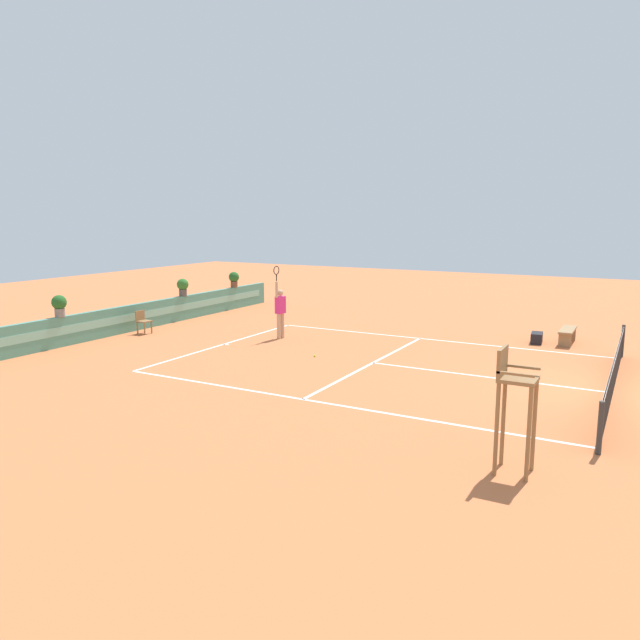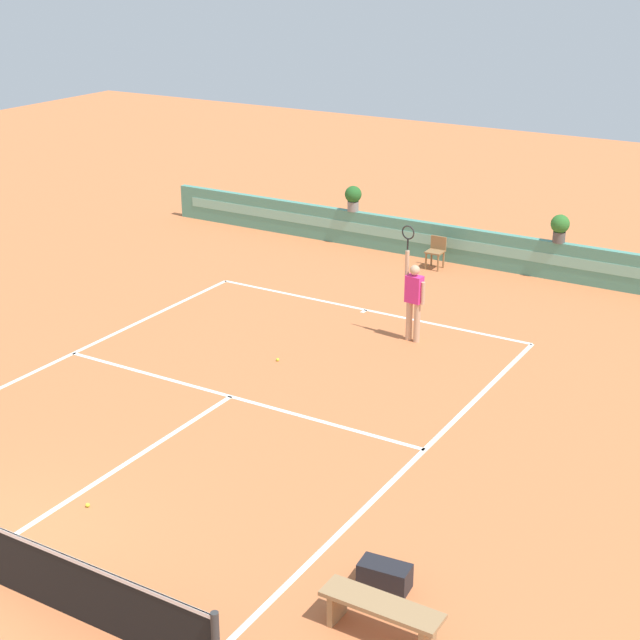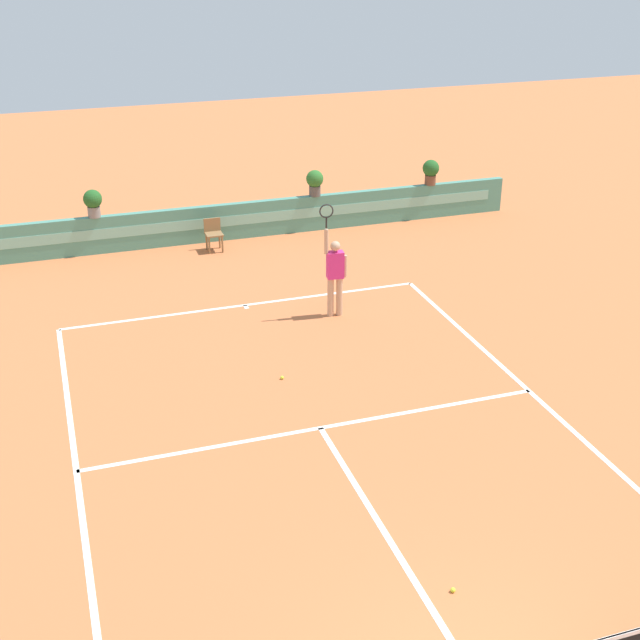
{
  "view_description": "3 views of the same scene",
  "coord_description": "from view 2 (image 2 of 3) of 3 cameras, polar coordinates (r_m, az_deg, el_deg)",
  "views": [
    {
      "loc": [
        -15.99,
        -0.55,
        4.28
      ],
      "look_at": [
        0.71,
        8.57,
        1.0
      ],
      "focal_mm": 33.95,
      "sensor_mm": 36.0,
      "label": 1
    },
    {
      "loc": [
        10.19,
        -7.31,
        8.23
      ],
      "look_at": [
        0.71,
        8.57,
        1.0
      ],
      "focal_mm": 54.9,
      "sensor_mm": 36.0,
      "label": 2
    },
    {
      "loc": [
        -3.98,
        -5.61,
        8.0
      ],
      "look_at": [
        0.71,
        8.57,
        1.0
      ],
      "focal_mm": 48.13,
      "sensor_mm": 36.0,
      "label": 3
    }
  ],
  "objects": [
    {
      "name": "potted_plant_left",
      "position": [
        27.9,
        1.95,
        7.19
      ],
      "size": [
        0.48,
        0.48,
        0.72
      ],
      "color": "gray",
      "rests_on": "back_wall_barrier"
    },
    {
      "name": "back_wall_barrier",
      "position": [
        26.93,
        7.27,
        4.49
      ],
      "size": [
        18.0,
        0.21,
        1.0
      ],
      "color": "#4C8E7A",
      "rests_on": "ground"
    },
    {
      "name": "gear_bag",
      "position": [
        13.71,
        3.79,
        -14.65
      ],
      "size": [
        0.73,
        0.43,
        0.36
      ],
      "primitive_type": "cube",
      "rotation": [
        0.0,
        0.0,
        0.1
      ],
      "color": "black",
      "rests_on": "ground"
    },
    {
      "name": "ground_plane",
      "position": [
        18.67,
        -5.95,
        -4.92
      ],
      "size": [
        60.0,
        60.0,
        0.0
      ],
      "primitive_type": "plane",
      "color": "#C66B3D"
    },
    {
      "name": "tennis_player",
      "position": [
        21.18,
        5.48,
        1.43
      ],
      "size": [
        0.62,
        0.25,
        2.58
      ],
      "color": "tan",
      "rests_on": "ground"
    },
    {
      "name": "tennis_ball_mid_court",
      "position": [
        15.84,
        -13.4,
        -10.46
      ],
      "size": [
        0.07,
        0.07,
        0.07
      ],
      "primitive_type": "sphere",
      "color": "#CCE033",
      "rests_on": "ground"
    },
    {
      "name": "ball_kid_chair",
      "position": [
        26.26,
        6.79,
        4.03
      ],
      "size": [
        0.44,
        0.44,
        0.85
      ],
      "color": "olive",
      "rests_on": "ground"
    },
    {
      "name": "court_lines",
      "position": [
        19.19,
        -4.67,
        -4.11
      ],
      "size": [
        8.32,
        11.94,
        0.01
      ],
      "color": "white",
      "rests_on": "ground"
    },
    {
      "name": "potted_plant_right",
      "position": [
        25.65,
        13.81,
        5.31
      ],
      "size": [
        0.48,
        0.48,
        0.72
      ],
      "color": "#514C47",
      "rests_on": "back_wall_barrier"
    },
    {
      "name": "tennis_ball_near_baseline",
      "position": [
        20.43,
        -2.49,
        -2.32
      ],
      "size": [
        0.07,
        0.07,
        0.07
      ],
      "primitive_type": "sphere",
      "color": "#CCE033",
      "rests_on": "ground"
    },
    {
      "name": "bench_courtside",
      "position": [
        12.78,
        3.6,
        -16.59
      ],
      "size": [
        1.6,
        0.44,
        0.51
      ],
      "color": "#99754C",
      "rests_on": "ground"
    }
  ]
}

